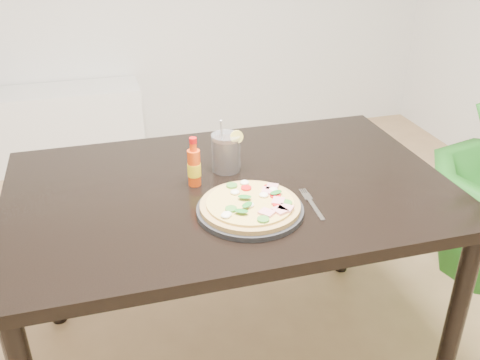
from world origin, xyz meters
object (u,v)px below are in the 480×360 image
object	(u,v)px
plate	(250,210)
cola_cup	(226,153)
media_console	(31,130)
pizza	(251,204)
fork	(311,203)
dining_table	(230,208)
hot_sauce_bottle	(194,167)

from	to	relation	value
plate	cola_cup	bearing A→B (deg)	89.43
media_console	cola_cup	bearing A→B (deg)	-66.00
pizza	fork	xyz separation A→B (m)	(0.19, -0.00, -0.02)
plate	cola_cup	distance (m)	0.29
dining_table	hot_sauce_bottle	size ratio (longest dim) A/B	8.62
plate	fork	distance (m)	0.19
dining_table	fork	xyz separation A→B (m)	(0.21, -0.18, 0.09)
hot_sauce_bottle	dining_table	bearing A→B (deg)	-18.19
plate	pizza	size ratio (longest dim) A/B	1.07
dining_table	cola_cup	xyz separation A→B (m)	(0.02, 0.11, 0.14)
pizza	media_console	bearing A→B (deg)	111.05
plate	hot_sauce_bottle	bearing A→B (deg)	119.48
plate	pizza	xyz separation A→B (m)	(0.00, -0.00, 0.02)
dining_table	pizza	xyz separation A→B (m)	(0.02, -0.18, 0.11)
dining_table	hot_sauce_bottle	bearing A→B (deg)	161.81
plate	hot_sauce_bottle	world-z (taller)	hot_sauce_bottle
hot_sauce_bottle	cola_cup	distance (m)	0.15
pizza	cola_cup	bearing A→B (deg)	89.99
hot_sauce_bottle	media_console	world-z (taller)	hot_sauce_bottle
plate	pizza	bearing A→B (deg)	-10.28
pizza	hot_sauce_bottle	distance (m)	0.25
media_console	fork	bearing A→B (deg)	-64.69
cola_cup	fork	xyz separation A→B (m)	(0.19, -0.29, -0.06)
plate	media_console	xyz separation A→B (m)	(-0.82, 2.14, -0.51)
pizza	media_console	xyz separation A→B (m)	(-0.82, 2.14, -0.53)
plate	fork	bearing A→B (deg)	-0.60
hot_sauce_bottle	fork	world-z (taller)	hot_sauce_bottle
pizza	fork	bearing A→B (deg)	-0.45
media_console	pizza	bearing A→B (deg)	-68.95
plate	hot_sauce_bottle	size ratio (longest dim) A/B	1.93
dining_table	media_console	xyz separation A→B (m)	(-0.81, 1.96, -0.42)
plate	pizza	world-z (taller)	pizza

